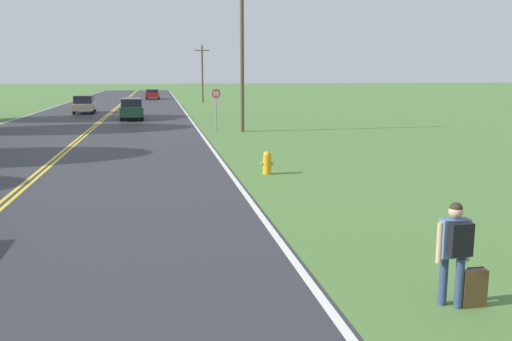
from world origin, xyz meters
name	(u,v)px	position (x,y,z in m)	size (l,w,h in m)	color
hitchhiker_person	(455,244)	(8.84, 4.60, 1.03)	(0.57, 0.41, 1.68)	navy
suitcase	(474,288)	(9.18, 4.55, 0.30)	(0.40, 0.13, 0.66)	brown
fire_hydrant	(267,163)	(8.24, 16.33, 0.43)	(0.47, 0.31, 0.85)	gold
traffic_sign	(216,99)	(7.99, 31.40, 2.04)	(0.60, 0.10, 2.70)	gray
utility_pole_midground	(242,58)	(9.60, 30.98, 4.58)	(1.80, 0.24, 8.85)	brown
utility_pole_far	(202,73)	(9.90, 65.26, 3.66)	(1.80, 0.24, 7.03)	brown
car_dark_green_suv_approaching	(132,108)	(2.30, 41.83, 0.91)	(1.97, 4.97, 1.69)	black
car_champagne_suv_mid_near	(84,104)	(-2.32, 49.60, 0.88)	(1.99, 4.54, 1.65)	black
car_red_hatchback_mid_far	(153,94)	(3.70, 77.16, 0.77)	(2.04, 4.35, 1.42)	black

